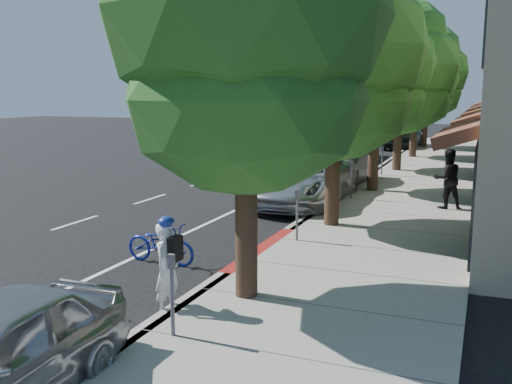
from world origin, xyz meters
The scene contains 17 objects.
ground centered at (0.00, 0.00, 0.00)m, with size 120.00×120.00×0.00m, color black.
sidewalk centered at (2.30, 8.00, 0.07)m, with size 4.60×56.00×0.15m, color gray.
curb centered at (0.00, 8.00, 0.07)m, with size 0.30×56.00×0.15m, color #9E998E.
curb_red_segment centered at (0.00, 1.00, 0.07)m, with size 0.32×4.00×0.15m, color maroon.
street_tree_0 centered at (0.90, -2.00, 4.88)m, with size 4.90×4.90×7.92m.
street_tree_1 centered at (0.90, 4.00, 4.74)m, with size 4.89×4.89×7.74m.
street_tree_2 centered at (0.90, 10.00, 4.65)m, with size 4.24×4.24×7.43m.
street_tree_3 centered at (0.90, 16.00, 4.78)m, with size 5.33×5.33×7.91m.
street_tree_4 centered at (0.90, 22.00, 4.35)m, with size 4.65×4.65×7.15m.
street_tree_5 centered at (0.90, 28.00, 4.90)m, with size 5.29×5.29×8.07m.
cyclist centered at (-0.12, -3.00, 0.80)m, with size 0.59×0.38×1.61m, color white.
bicycle centered at (-1.80, -0.49, 0.45)m, with size 0.59×1.70×0.89m, color navy.
silver_suv centered at (-0.91, 7.25, 0.83)m, with size 2.77×6.01×1.67m, color #B8B9BD.
dark_sedan centered at (-0.50, 11.24, 0.76)m, with size 1.61×4.63×1.52m, color black.
white_pickup centered at (-2.20, 20.62, 0.76)m, with size 2.12×5.22×1.51m, color silver.
dark_suv_far centered at (-0.50, 28.00, 0.90)m, with size 2.12×5.26×1.79m, color black.
pedestrian centered at (3.67, 7.51, 1.08)m, with size 0.91×0.71×1.87m, color black.
Camera 1 is at (4.73, -11.00, 3.76)m, focal length 40.00 mm.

